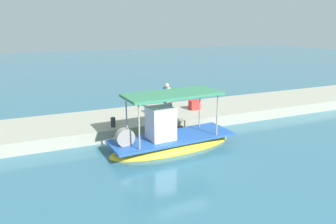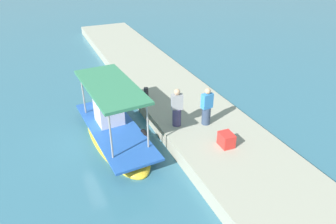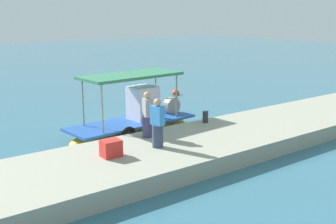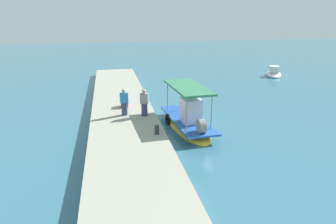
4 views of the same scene
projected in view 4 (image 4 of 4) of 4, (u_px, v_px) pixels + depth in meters
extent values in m
plane|color=#34687E|center=(192.00, 127.00, 18.70)|extent=(120.00, 120.00, 0.00)
cube|color=#9E9D8A|center=(125.00, 127.00, 17.82)|extent=(36.00, 4.08, 0.62)
ellipsoid|color=yellow|center=(187.00, 126.00, 18.66)|extent=(6.20, 2.35, 0.81)
cube|color=#2554AA|center=(187.00, 119.00, 18.52)|extent=(5.96, 2.34, 0.10)
cube|color=silver|center=(191.00, 111.00, 17.73)|extent=(1.17, 1.14, 1.56)
cylinder|color=gray|center=(211.00, 113.00, 16.62)|extent=(0.07, 0.07, 2.04)
cylinder|color=gray|center=(187.00, 115.00, 16.24)|extent=(0.07, 0.07, 2.04)
cylinder|color=gray|center=(188.00, 96.00, 20.18)|extent=(0.07, 0.07, 2.04)
cylinder|color=gray|center=(168.00, 97.00, 19.80)|extent=(0.07, 0.07, 2.04)
cube|color=#357C56|center=(188.00, 87.00, 17.87)|extent=(4.51, 2.17, 0.12)
torus|color=black|center=(168.00, 119.00, 19.16)|extent=(0.75, 0.23, 0.74)
cylinder|color=gray|center=(201.00, 126.00, 16.28)|extent=(0.82, 0.41, 0.80)
cylinder|color=#3D3960|center=(144.00, 110.00, 18.73)|extent=(0.48, 0.48, 0.80)
cube|color=gray|center=(144.00, 98.00, 18.50)|extent=(0.40, 0.54, 0.66)
sphere|color=tan|center=(144.00, 91.00, 18.35)|extent=(0.26, 0.26, 0.26)
cylinder|color=#33435D|center=(124.00, 109.00, 18.88)|extent=(0.43, 0.43, 0.79)
cube|color=#3789D9|center=(124.00, 98.00, 18.65)|extent=(0.33, 0.52, 0.66)
sphere|color=tan|center=(124.00, 91.00, 18.51)|extent=(0.26, 0.26, 0.26)
cylinder|color=#2D2D33|center=(157.00, 130.00, 15.91)|extent=(0.24, 0.24, 0.49)
cube|color=red|center=(124.00, 103.00, 20.59)|extent=(0.64, 0.52, 0.55)
ellipsoid|color=white|center=(273.00, 75.00, 34.11)|extent=(3.94, 3.10, 0.72)
cube|color=silver|center=(274.00, 69.00, 33.57)|extent=(1.41, 1.38, 0.68)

